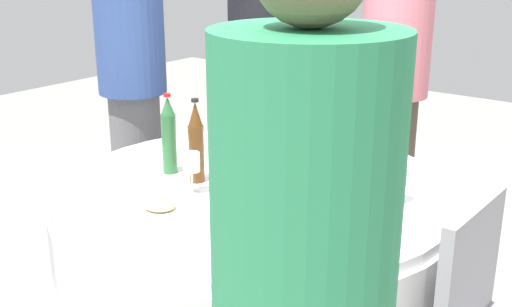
% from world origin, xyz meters
% --- Properties ---
extents(dining_table, '(1.48, 1.48, 0.74)m').
position_xyz_m(dining_table, '(0.00, 0.00, 0.59)').
color(dining_table, white).
rests_on(dining_table, ground_plane).
extents(bottle_brown_east, '(0.06, 0.06, 0.31)m').
position_xyz_m(bottle_brown_east, '(0.19, 0.10, 0.89)').
color(bottle_brown_east, '#593314').
rests_on(bottle_brown_east, dining_table).
extents(bottle_green_front, '(0.06, 0.06, 0.31)m').
position_xyz_m(bottle_green_front, '(0.34, 0.10, 0.89)').
color(bottle_green_front, '#2D6B38').
rests_on(bottle_green_front, dining_table).
extents(bottle_dark_green_outer, '(0.06, 0.06, 0.30)m').
position_xyz_m(bottle_dark_green_outer, '(-0.32, 0.45, 0.88)').
color(bottle_dark_green_outer, '#194728').
rests_on(bottle_dark_green_outer, dining_table).
extents(wine_glass_inner, '(0.07, 0.07, 0.15)m').
position_xyz_m(wine_glass_inner, '(0.33, -0.38, 0.85)').
color(wine_glass_inner, white).
rests_on(wine_glass_inner, dining_table).
extents(wine_glass_west, '(0.06, 0.06, 0.15)m').
position_xyz_m(wine_glass_west, '(0.13, 0.21, 0.85)').
color(wine_glass_west, white).
rests_on(wine_glass_west, dining_table).
extents(wine_glass_near, '(0.07, 0.07, 0.13)m').
position_xyz_m(wine_glass_near, '(-0.48, -0.16, 0.83)').
color(wine_glass_near, white).
rests_on(wine_glass_near, dining_table).
extents(wine_glass_left, '(0.06, 0.06, 0.16)m').
position_xyz_m(wine_glass_left, '(-0.01, 0.03, 0.85)').
color(wine_glass_left, white).
rests_on(wine_glass_left, dining_table).
extents(wine_glass_north, '(0.07, 0.07, 0.14)m').
position_xyz_m(wine_glass_north, '(0.18, -0.05, 0.84)').
color(wine_glass_north, white).
rests_on(wine_glass_north, dining_table).
extents(plate_north, '(0.21, 0.21, 0.04)m').
position_xyz_m(plate_north, '(-0.22, -0.26, 0.75)').
color(plate_north, white).
rests_on(plate_north, dining_table).
extents(plate_rear, '(0.24, 0.24, 0.04)m').
position_xyz_m(plate_rear, '(0.09, 0.39, 0.75)').
color(plate_rear, white).
rests_on(plate_rear, dining_table).
extents(fork_front, '(0.12, 0.15, 0.00)m').
position_xyz_m(fork_front, '(-0.25, 0.28, 0.74)').
color(fork_front, silver).
rests_on(fork_front, dining_table).
extents(spoon_outer, '(0.11, 0.16, 0.00)m').
position_xyz_m(spoon_outer, '(0.24, -0.21, 0.74)').
color(spoon_outer, silver).
rests_on(spoon_outer, dining_table).
extents(fork_inner, '(0.17, 0.09, 0.00)m').
position_xyz_m(fork_inner, '(-0.48, 0.01, 0.74)').
color(fork_inner, silver).
rests_on(fork_inner, dining_table).
extents(person_east, '(0.34, 0.34, 1.63)m').
position_xyz_m(person_east, '(0.05, -1.21, 0.85)').
color(person_east, '#4C3F33').
rests_on(person_east, ground_plane).
extents(person_outer, '(0.34, 0.34, 1.61)m').
position_xyz_m(person_outer, '(1.08, -0.39, 0.85)').
color(person_outer, slate).
rests_on(person_outer, ground_plane).
extents(person_inner, '(0.34, 0.34, 1.55)m').
position_xyz_m(person_inner, '(0.69, -0.94, 0.81)').
color(person_inner, '#26262B').
rests_on(person_inner, ground_plane).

